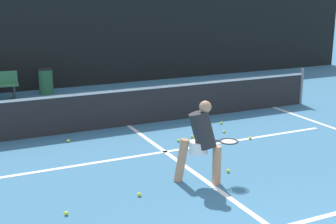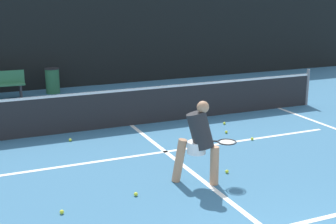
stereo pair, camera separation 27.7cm
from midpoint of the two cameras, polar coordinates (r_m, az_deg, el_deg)
court_service_line at (r=9.89m, az=0.50°, el=-4.86°), size 8.25×0.10×0.01m
court_center_mark at (r=9.26m, az=2.38°, el=-6.25°), size 0.10×5.86×0.01m
net at (r=11.70m, az=-3.87°, el=0.77°), size 11.09×0.09×1.07m
fence_back at (r=16.71m, az=-10.37°, el=8.59°), size 24.00×0.06×3.26m
player_practicing at (r=8.11m, az=4.81°, el=-3.39°), size 1.21×0.63×1.50m
tennis_ball_scattered_0 at (r=10.26m, az=4.17°, el=-4.00°), size 0.07×0.07×0.07m
tennis_ball_scattered_1 at (r=11.97m, az=7.54°, el=-1.37°), size 0.07×0.07×0.07m
tennis_ball_scattered_2 at (r=11.24m, az=7.82°, el=-2.44°), size 0.07×0.07×0.07m
tennis_ball_scattered_3 at (r=8.85m, az=8.10°, el=-7.20°), size 0.07×0.07×0.07m
tennis_ball_scattered_4 at (r=10.52m, az=2.20°, el=-3.50°), size 0.07×0.07×0.07m
tennis_ball_scattered_5 at (r=7.41m, az=-11.76°, el=-11.84°), size 0.07×0.07×0.07m
tennis_ball_scattered_7 at (r=10.79m, az=3.91°, el=-3.06°), size 0.07×0.07×0.07m
tennis_ball_scattered_8 at (r=7.85m, az=-2.92°, el=-9.98°), size 0.07×0.07×0.07m
tennis_ball_scattered_9 at (r=10.75m, az=-11.11°, el=-3.37°), size 0.07×0.07×0.07m
tennis_ball_scattered_11 at (r=10.84m, az=10.95°, el=-3.22°), size 0.07×0.07×0.07m
courtside_bench at (r=15.51m, az=-19.34°, el=3.22°), size 1.53×0.47×0.86m
trash_bin at (r=15.89m, az=-13.42°, el=3.75°), size 0.47×0.47×0.84m
parked_car at (r=21.25m, az=-6.90°, el=7.18°), size 1.66×3.92×1.43m
building_far at (r=34.98m, az=-17.74°, el=12.82°), size 36.00×2.40×5.30m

